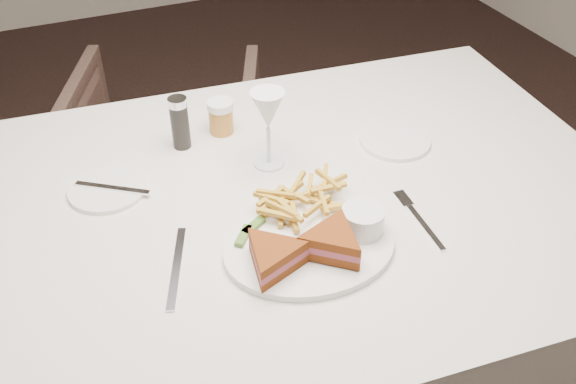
# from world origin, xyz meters

# --- Properties ---
(ground) EXTENTS (5.00, 5.00, 0.00)m
(ground) POSITION_xyz_m (0.00, 0.00, 0.00)
(ground) COLOR black
(ground) RESTS_ON ground
(table) EXTENTS (1.54, 1.09, 0.75)m
(table) POSITION_xyz_m (0.23, -0.40, 0.38)
(table) COLOR silver
(table) RESTS_ON ground
(chair_far) EXTENTS (0.79, 0.77, 0.63)m
(chair_far) POSITION_xyz_m (0.18, 0.51, 0.32)
(chair_far) COLOR #49352D
(chair_far) RESTS_ON ground
(table_setting) EXTENTS (0.79, 0.67, 0.18)m
(table_setting) POSITION_xyz_m (0.23, -0.46, 0.79)
(table_setting) COLOR white
(table_setting) RESTS_ON table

